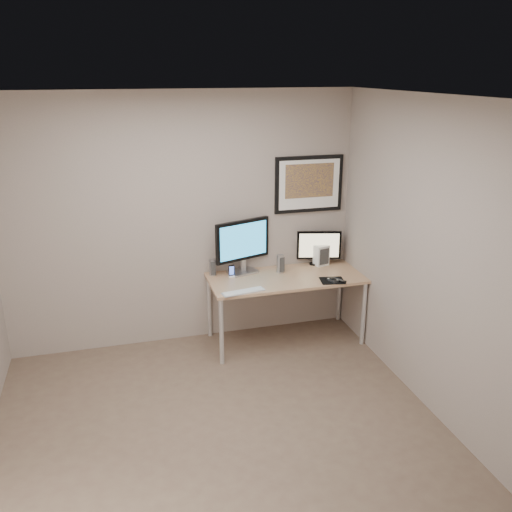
{
  "coord_description": "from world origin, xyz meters",
  "views": [
    {
      "loc": [
        -0.71,
        -3.62,
        2.78
      ],
      "look_at": [
        0.61,
        1.1,
        1.08
      ],
      "focal_mm": 38.0,
      "sensor_mm": 36.0,
      "label": 1
    }
  ],
  "objects_px": {
    "framed_art": "(309,184)",
    "monitor_large": "(243,244)",
    "keyboard": "(243,292)",
    "desk": "(286,283)",
    "speaker_right": "(280,264)",
    "speaker_left": "(212,267)",
    "phone_dock": "(232,271)",
    "fan_unit": "(321,255)",
    "monitor_tv": "(319,247)"
  },
  "relations": [
    {
      "from": "monitor_tv",
      "to": "monitor_large",
      "type": "bearing_deg",
      "value": -163.49
    },
    {
      "from": "phone_dock",
      "to": "fan_unit",
      "type": "distance_m",
      "value": 1.04
    },
    {
      "from": "phone_dock",
      "to": "keyboard",
      "type": "bearing_deg",
      "value": -90.04
    },
    {
      "from": "phone_dock",
      "to": "keyboard",
      "type": "relative_size",
      "value": 0.31
    },
    {
      "from": "phone_dock",
      "to": "monitor_large",
      "type": "bearing_deg",
      "value": 30.34
    },
    {
      "from": "monitor_large",
      "to": "monitor_tv",
      "type": "height_order",
      "value": "monitor_large"
    },
    {
      "from": "framed_art",
      "to": "fan_unit",
      "type": "distance_m",
      "value": 0.8
    },
    {
      "from": "phone_dock",
      "to": "speaker_right",
      "type": "bearing_deg",
      "value": -2.69
    },
    {
      "from": "phone_dock",
      "to": "fan_unit",
      "type": "relative_size",
      "value": 0.58
    },
    {
      "from": "speaker_left",
      "to": "keyboard",
      "type": "bearing_deg",
      "value": -74.1
    },
    {
      "from": "speaker_right",
      "to": "monitor_tv",
      "type": "bearing_deg",
      "value": 3.31
    },
    {
      "from": "monitor_large",
      "to": "speaker_right",
      "type": "bearing_deg",
      "value": -32.43
    },
    {
      "from": "speaker_right",
      "to": "fan_unit",
      "type": "distance_m",
      "value": 0.51
    },
    {
      "from": "monitor_tv",
      "to": "phone_dock",
      "type": "bearing_deg",
      "value": -158.66
    },
    {
      "from": "speaker_left",
      "to": "phone_dock",
      "type": "bearing_deg",
      "value": -34.5
    },
    {
      "from": "speaker_left",
      "to": "phone_dock",
      "type": "distance_m",
      "value": 0.21
    },
    {
      "from": "keyboard",
      "to": "desk",
      "type": "bearing_deg",
      "value": 19.14
    },
    {
      "from": "framed_art",
      "to": "speaker_right",
      "type": "relative_size",
      "value": 3.92
    },
    {
      "from": "phone_dock",
      "to": "framed_art",
      "type": "bearing_deg",
      "value": 9.48
    },
    {
      "from": "desk",
      "to": "speaker_right",
      "type": "height_order",
      "value": "speaker_right"
    },
    {
      "from": "monitor_tv",
      "to": "speaker_left",
      "type": "height_order",
      "value": "monitor_tv"
    },
    {
      "from": "speaker_left",
      "to": "speaker_right",
      "type": "xyz_separation_m",
      "value": [
        0.71,
        -0.11,
        0.01
      ]
    },
    {
      "from": "phone_dock",
      "to": "fan_unit",
      "type": "bearing_deg",
      "value": 2.81
    },
    {
      "from": "desk",
      "to": "phone_dock",
      "type": "distance_m",
      "value": 0.58
    },
    {
      "from": "framed_art",
      "to": "desk",
      "type": "bearing_deg",
      "value": -136.54
    },
    {
      "from": "desk",
      "to": "keyboard",
      "type": "distance_m",
      "value": 0.61
    },
    {
      "from": "phone_dock",
      "to": "speaker_left",
      "type": "bearing_deg",
      "value": 147.6
    },
    {
      "from": "desk",
      "to": "fan_unit",
      "type": "bearing_deg",
      "value": 26.04
    },
    {
      "from": "desk",
      "to": "monitor_large",
      "type": "bearing_deg",
      "value": 149.51
    },
    {
      "from": "monitor_tv",
      "to": "framed_art",
      "type": "bearing_deg",
      "value": 166.24
    },
    {
      "from": "monitor_tv",
      "to": "keyboard",
      "type": "relative_size",
      "value": 1.12
    },
    {
      "from": "framed_art",
      "to": "monitor_large",
      "type": "relative_size",
      "value": 1.23
    },
    {
      "from": "phone_dock",
      "to": "fan_unit",
      "type": "height_order",
      "value": "fan_unit"
    },
    {
      "from": "framed_art",
      "to": "monitor_large",
      "type": "bearing_deg",
      "value": -172.87
    },
    {
      "from": "framed_art",
      "to": "speaker_left",
      "type": "bearing_deg",
      "value": -175.73
    },
    {
      "from": "framed_art",
      "to": "keyboard",
      "type": "relative_size",
      "value": 1.78
    },
    {
      "from": "framed_art",
      "to": "keyboard",
      "type": "xyz_separation_m",
      "value": [
        -0.88,
        -0.62,
        -0.88
      ]
    },
    {
      "from": "speaker_right",
      "to": "speaker_left",
      "type": "bearing_deg",
      "value": 159.82
    },
    {
      "from": "monitor_tv",
      "to": "phone_dock",
      "type": "relative_size",
      "value": 3.62
    },
    {
      "from": "speaker_right",
      "to": "phone_dock",
      "type": "relative_size",
      "value": 1.46
    },
    {
      "from": "speaker_left",
      "to": "keyboard",
      "type": "relative_size",
      "value": 0.41
    },
    {
      "from": "monitor_large",
      "to": "speaker_left",
      "type": "relative_size",
      "value": 3.49
    },
    {
      "from": "speaker_left",
      "to": "keyboard",
      "type": "height_order",
      "value": "speaker_left"
    },
    {
      "from": "monitor_tv",
      "to": "speaker_left",
      "type": "relative_size",
      "value": 2.71
    },
    {
      "from": "monitor_large",
      "to": "monitor_tv",
      "type": "xyz_separation_m",
      "value": [
        0.87,
        0.03,
        -0.12
      ]
    },
    {
      "from": "phone_dock",
      "to": "keyboard",
      "type": "distance_m",
      "value": 0.43
    },
    {
      "from": "desk",
      "to": "speaker_right",
      "type": "bearing_deg",
      "value": 97.29
    },
    {
      "from": "desk",
      "to": "speaker_right",
      "type": "distance_m",
      "value": 0.22
    },
    {
      "from": "monitor_large",
      "to": "keyboard",
      "type": "height_order",
      "value": "monitor_large"
    },
    {
      "from": "monitor_tv",
      "to": "keyboard",
      "type": "bearing_deg",
      "value": -136.56
    }
  ]
}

